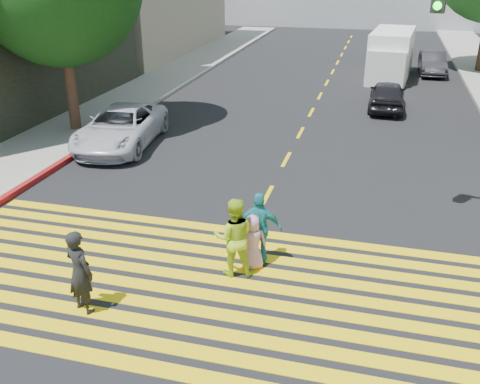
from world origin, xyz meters
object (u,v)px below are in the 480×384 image
at_px(white_sedan, 121,127).
at_px(dark_car_near, 387,95).
at_px(pedestrian_extra, 259,228).
at_px(dark_car_parked, 432,63).
at_px(pedestrian_child, 253,242).
at_px(silver_car, 395,46).
at_px(white_van, 390,56).
at_px(pedestrian_man, 80,272).
at_px(pedestrian_woman, 234,237).

distance_m(white_sedan, dark_car_near, 11.63).
bearing_deg(pedestrian_extra, dark_car_parked, -111.10).
relative_size(pedestrian_child, silver_car, 0.28).
distance_m(dark_car_near, dark_car_parked, 8.76).
xyz_separation_m(pedestrian_extra, dark_car_parked, (4.89, 22.23, -0.20)).
xyz_separation_m(dark_car_near, white_van, (0.03, 6.62, 0.56)).
xyz_separation_m(pedestrian_man, dark_car_near, (5.34, 16.36, -0.21)).
relative_size(dark_car_near, dark_car_parked, 0.99).
relative_size(pedestrian_woman, white_van, 0.31).
xyz_separation_m(pedestrian_woman, white_van, (2.96, 21.00, 0.33)).
xyz_separation_m(pedestrian_child, white_van, (2.64, 20.68, 0.58)).
distance_m(dark_car_parked, white_van, 3.02).
bearing_deg(pedestrian_woman, pedestrian_extra, -141.20).
height_order(white_sedan, dark_car_near, white_sedan).
xyz_separation_m(white_sedan, silver_car, (9.29, 21.32, -0.02)).
relative_size(pedestrian_child, white_sedan, 0.25).
distance_m(pedestrian_man, dark_car_parked, 25.97).
distance_m(pedestrian_man, pedestrian_extra, 3.81).
bearing_deg(pedestrian_extra, pedestrian_woman, 46.88).
bearing_deg(white_van, dark_car_parked, 43.07).
bearing_deg(pedestrian_woman, dark_car_parked, -119.84).
xyz_separation_m(pedestrian_man, dark_car_parked, (7.71, 24.80, -0.23)).
xyz_separation_m(pedestrian_man, pedestrian_woman, (2.41, 1.98, 0.02)).
bearing_deg(silver_car, pedestrian_man, 86.39).
bearing_deg(silver_car, pedestrian_child, 91.01).
height_order(white_sedan, dark_car_parked, white_sedan).
height_order(pedestrian_man, dark_car_near, pedestrian_man).
height_order(pedestrian_woman, dark_car_near, pedestrian_woman).
xyz_separation_m(pedestrian_extra, white_sedan, (-6.45, 6.39, -0.14)).
relative_size(pedestrian_extra, white_sedan, 0.34).
bearing_deg(pedestrian_extra, pedestrian_man, 33.72).
bearing_deg(pedestrian_man, pedestrian_extra, -115.84).
xyz_separation_m(pedestrian_child, white_sedan, (-6.36, 6.66, 0.06)).
relative_size(pedestrian_extra, silver_car, 0.36).
bearing_deg(pedestrian_extra, silver_car, -104.54).
bearing_deg(pedestrian_child, silver_car, -117.96).
xyz_separation_m(white_sedan, dark_car_parked, (11.34, 15.84, -0.06)).
height_order(pedestrian_child, white_van, white_van).
height_order(pedestrian_man, silver_car, pedestrian_man).
relative_size(white_sedan, white_van, 0.89).
distance_m(pedestrian_man, white_van, 23.60).
height_order(pedestrian_man, pedestrian_extra, pedestrian_man).
height_order(pedestrian_woman, pedestrian_child, pedestrian_woman).
distance_m(pedestrian_extra, silver_car, 27.85).
relative_size(pedestrian_extra, dark_car_near, 0.44).
distance_m(pedestrian_man, pedestrian_woman, 3.12).
xyz_separation_m(pedestrian_woman, dark_car_near, (2.93, 14.38, -0.23)).
bearing_deg(pedestrian_man, dark_car_parked, -85.51).
xyz_separation_m(pedestrian_extra, white_van, (2.55, 20.41, 0.38)).
bearing_deg(white_van, pedestrian_extra, -91.88).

